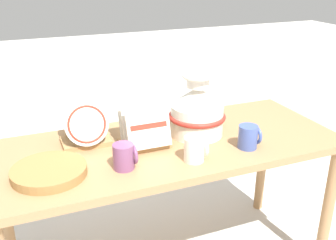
% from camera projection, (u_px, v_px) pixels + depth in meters
% --- Properties ---
extents(display_table, '(1.59, 0.66, 0.72)m').
position_uv_depth(display_table, '(168.00, 159.00, 1.82)').
color(display_table, '#9E754C').
rests_on(display_table, ground_plane).
extents(ceramic_vase, '(0.27, 0.27, 0.30)m').
position_uv_depth(ceramic_vase, '(197.00, 110.00, 1.83)').
color(ceramic_vase, white).
rests_on(ceramic_vase, display_table).
extents(dish_rack_round_plates, '(0.21, 0.19, 0.21)m').
position_uv_depth(dish_rack_round_plates, '(85.00, 128.00, 1.74)').
color(dish_rack_round_plates, tan).
rests_on(dish_rack_round_plates, display_table).
extents(dish_rack_square_plates, '(0.21, 0.19, 0.21)m').
position_uv_depth(dish_rack_square_plates, '(144.00, 131.00, 1.73)').
color(dish_rack_square_plates, tan).
rests_on(dish_rack_square_plates, display_table).
extents(wicker_charger_stack, '(0.29, 0.29, 0.04)m').
position_uv_depth(wicker_charger_stack, '(49.00, 171.00, 1.50)').
color(wicker_charger_stack, olive).
rests_on(wicker_charger_stack, display_table).
extents(mug_plum_glaze, '(0.09, 0.08, 0.10)m').
position_uv_depth(mug_plum_glaze, '(125.00, 156.00, 1.55)').
color(mug_plum_glaze, '#7A4770').
rests_on(mug_plum_glaze, display_table).
extents(mug_cobalt_glaze, '(0.09, 0.08, 0.10)m').
position_uv_depth(mug_cobalt_glaze, '(249.00, 137.00, 1.72)').
color(mug_cobalt_glaze, '#42569E').
rests_on(mug_cobalt_glaze, display_table).
extents(mug_cream_glaze, '(0.09, 0.08, 0.10)m').
position_uv_depth(mug_cream_glaze, '(195.00, 149.00, 1.61)').
color(mug_cream_glaze, silver).
rests_on(mug_cream_glaze, display_table).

